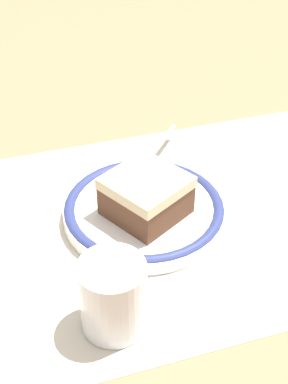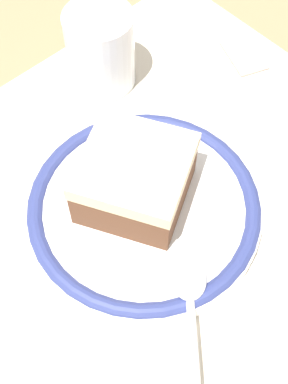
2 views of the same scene
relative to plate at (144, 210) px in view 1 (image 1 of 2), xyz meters
name	(u,v)px [view 1 (image 1 of 2)]	position (x,y,z in m)	size (l,w,h in m)	color
ground_plane	(172,219)	(-0.03, 0.01, -0.01)	(2.40, 2.40, 0.00)	#9E7551
placemat	(172,218)	(-0.03, 0.01, -0.01)	(0.51, 0.36, 0.00)	beige
plate	(144,210)	(0.00, 0.00, 0.00)	(0.18, 0.18, 0.02)	white
cake_slice	(145,194)	(0.00, 0.01, 0.03)	(0.10, 0.10, 0.05)	brown
spoon	(147,160)	(-0.03, -0.08, 0.01)	(0.09, 0.11, 0.01)	silver
cup	(113,300)	(0.07, 0.13, 0.02)	(0.06, 0.06, 0.07)	silver
napkin	(271,247)	(-0.11, 0.09, -0.01)	(0.10, 0.14, 0.00)	white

